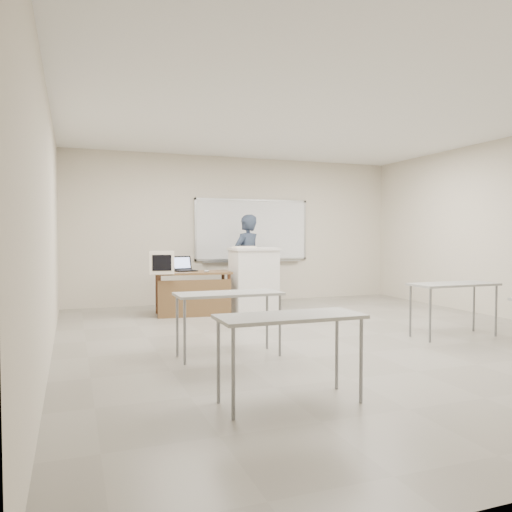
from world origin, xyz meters
name	(u,v)px	position (x,y,z in m)	size (l,w,h in m)	color
floor	(331,338)	(0.00, 0.00, -0.01)	(7.00, 8.00, 0.01)	gray
whiteboard	(252,231)	(0.30, 3.97, 1.48)	(2.48, 0.10, 1.31)	white
student_desks	(392,300)	(0.00, -1.35, 0.67)	(4.40, 2.20, 0.73)	#AAAAA4
instructor_desk	(194,285)	(-1.30, 2.49, 0.52)	(1.30, 0.65, 0.75)	brown
podium	(254,280)	(-0.20, 2.50, 0.58)	(0.82, 0.60, 1.16)	white
crt_monitor	(162,262)	(-1.85, 2.48, 0.93)	(0.40, 0.45, 0.38)	beige
laptop	(185,268)	(-1.40, 2.76, 0.81)	(0.36, 0.33, 0.26)	black
mouse	(207,271)	(-1.10, 2.40, 0.77)	(0.09, 0.06, 0.04)	#A1A4A8
keyboard	(244,247)	(-0.35, 2.58, 1.17)	(0.44, 0.15, 0.02)	beige
presenter	(247,261)	(-0.10, 3.16, 0.89)	(0.65, 0.43, 1.78)	black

